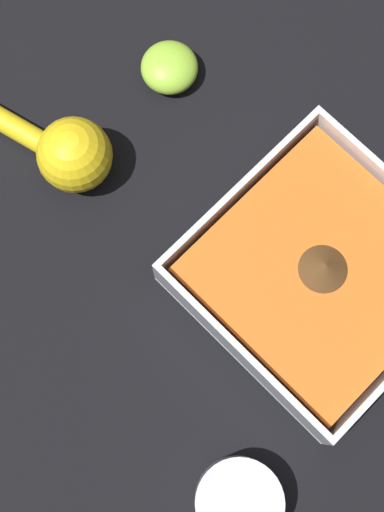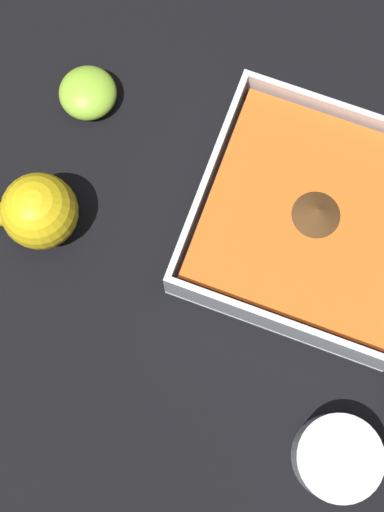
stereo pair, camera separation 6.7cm
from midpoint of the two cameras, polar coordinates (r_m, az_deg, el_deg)
The scene contains 5 objects.
ground_plane at distance 0.71m, azimuth 12.34°, elevation -5.02°, with size 4.00×4.00×0.00m, color black.
square_dish at distance 0.69m, azimuth 12.80°, elevation -2.01°, with size 0.22×0.22×0.07m.
spice_bowl at distance 0.67m, azimuth 6.71°, elevation -19.54°, with size 0.08×0.08×0.04m.
lemon_squeezer at distance 0.71m, azimuth -7.77°, elevation 7.98°, with size 0.20×0.09×0.07m.
lemon_half at distance 0.75m, azimuth 0.74°, elevation 14.37°, with size 0.06×0.06×0.03m.
Camera 1 is at (-0.01, -0.16, 0.68)m, focal length 50.00 mm.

